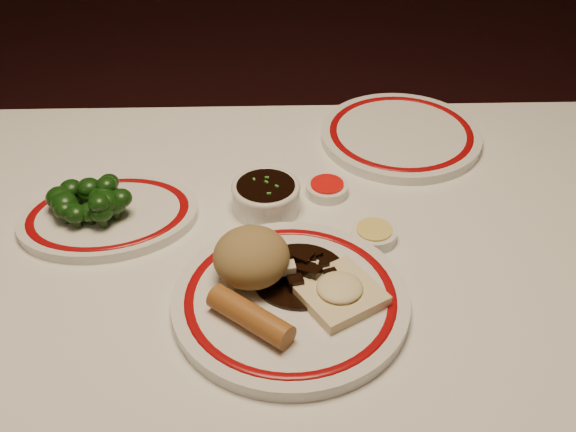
# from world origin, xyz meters

# --- Properties ---
(dining_table) EXTENTS (1.20, 0.90, 0.75)m
(dining_table) POSITION_xyz_m (0.00, 0.00, 0.66)
(dining_table) COLOR white
(dining_table) RESTS_ON ground
(main_plate) EXTENTS (0.31, 0.31, 0.02)m
(main_plate) POSITION_xyz_m (0.05, -0.05, 0.76)
(main_plate) COLOR white
(main_plate) RESTS_ON dining_table
(rice_mound) EXTENTS (0.10, 0.10, 0.07)m
(rice_mound) POSITION_xyz_m (0.00, -0.02, 0.80)
(rice_mound) COLOR olive
(rice_mound) RESTS_ON main_plate
(spring_roll) EXTENTS (0.11, 0.10, 0.03)m
(spring_roll) POSITION_xyz_m (0.00, -0.10, 0.78)
(spring_roll) COLOR #9C5D26
(spring_roll) RESTS_ON main_plate
(fried_wonton) EXTENTS (0.13, 0.13, 0.03)m
(fried_wonton) POSITION_xyz_m (0.11, -0.06, 0.78)
(fried_wonton) COLOR beige
(fried_wonton) RESTS_ON main_plate
(stirfry_heap) EXTENTS (0.12, 0.12, 0.03)m
(stirfry_heap) POSITION_xyz_m (0.07, -0.02, 0.78)
(stirfry_heap) COLOR black
(stirfry_heap) RESTS_ON main_plate
(broccoli_plate) EXTENTS (0.29, 0.26, 0.02)m
(broccoli_plate) POSITION_xyz_m (-0.20, 0.12, 0.76)
(broccoli_plate) COLOR white
(broccoli_plate) RESTS_ON dining_table
(broccoli_pile) EXTENTS (0.13, 0.10, 0.05)m
(broccoli_pile) POSITION_xyz_m (-0.22, 0.12, 0.79)
(broccoli_pile) COLOR #23471C
(broccoli_pile) RESTS_ON broccoli_plate
(soy_bowl) EXTENTS (0.10, 0.10, 0.04)m
(soy_bowl) POSITION_xyz_m (0.02, 0.15, 0.77)
(soy_bowl) COLOR white
(soy_bowl) RESTS_ON dining_table
(sweet_sour_dish) EXTENTS (0.06, 0.06, 0.02)m
(sweet_sour_dish) POSITION_xyz_m (0.11, 0.18, 0.76)
(sweet_sour_dish) COLOR white
(sweet_sour_dish) RESTS_ON dining_table
(mustard_dish) EXTENTS (0.06, 0.06, 0.02)m
(mustard_dish) POSITION_xyz_m (0.17, 0.07, 0.76)
(mustard_dish) COLOR white
(mustard_dish) RESTS_ON dining_table
(far_plate) EXTENTS (0.29, 0.29, 0.02)m
(far_plate) POSITION_xyz_m (0.25, 0.33, 0.76)
(far_plate) COLOR white
(far_plate) RESTS_ON dining_table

